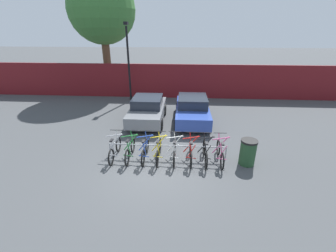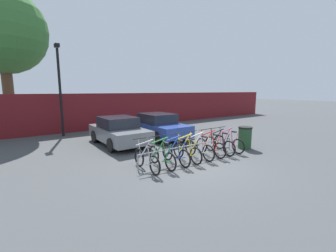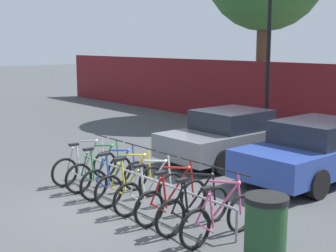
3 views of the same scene
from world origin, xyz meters
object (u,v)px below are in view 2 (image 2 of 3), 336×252
at_px(bicycle_pink, 229,143).
at_px(bike_rack, 191,146).
at_px(trash_bin, 245,138).
at_px(lamp_post, 60,85).
at_px(bicycle_silver, 146,160).
at_px(car_grey, 119,131).
at_px(bicycle_red, 210,147).
at_px(bicycle_white, 199,149).
at_px(bicycle_blue, 175,154).
at_px(bicycle_yellow, 187,152).
at_px(tree_behind_hoarding, 2,31).
at_px(bicycle_black, 219,145).
at_px(car_blue, 158,126).
at_px(bicycle_green, 162,157).

bearing_deg(bicycle_pink, bike_rack, 178.93).
bearing_deg(trash_bin, lamp_post, 128.18).
distance_m(bicycle_silver, car_grey, 4.13).
distance_m(bicycle_red, bicycle_pink, 1.16).
relative_size(bicycle_silver, bicycle_pink, 1.00).
xyz_separation_m(bicycle_white, lamp_post, (-3.53, 7.97, 2.62)).
relative_size(bicycle_silver, car_grey, 0.43).
bearing_deg(bike_rack, bicycle_white, -25.44).
height_order(bicycle_blue, lamp_post, lamp_post).
bearing_deg(bicycle_yellow, tree_behind_hoarding, 118.80).
height_order(bike_rack, bicycle_black, bicycle_black).
bearing_deg(bicycle_white, lamp_post, 116.18).
bearing_deg(tree_behind_hoarding, bicycle_pink, -54.17).
height_order(bicycle_white, car_blue, car_blue).
height_order(bicycle_pink, car_blue, car_blue).
distance_m(bicycle_blue, bicycle_yellow, 0.55).
bearing_deg(bicycle_green, lamp_post, 104.36).
height_order(bicycle_blue, trash_bin, bicycle_blue).
bearing_deg(tree_behind_hoarding, lamp_post, -48.90).
height_order(bicycle_green, car_blue, car_blue).
bearing_deg(car_blue, bicycle_white, -100.98).
relative_size(car_grey, car_blue, 0.93).
relative_size(bicycle_green, bicycle_black, 1.00).
xyz_separation_m(bicycle_red, lamp_post, (-4.18, 7.97, 2.62)).
bearing_deg(bicycle_yellow, car_grey, 106.95).
distance_m(bicycle_white, bicycle_red, 0.64).
relative_size(car_grey, lamp_post, 0.74).
bearing_deg(bicycle_white, car_grey, 114.89).
height_order(bike_rack, bicycle_silver, bicycle_silver).
relative_size(bicycle_blue, bicycle_yellow, 1.00).
relative_size(bicycle_white, car_grey, 0.43).
distance_m(bicycle_white, car_grey, 4.40).
height_order(bicycle_blue, car_grey, car_grey).
distance_m(bicycle_green, bicycle_white, 1.80).
bearing_deg(bicycle_black, tree_behind_hoarding, 126.19).
xyz_separation_m(lamp_post, trash_bin, (6.36, -8.08, -2.48)).
height_order(car_grey, tree_behind_hoarding, tree_behind_hoarding).
bearing_deg(bike_rack, bicycle_yellow, -155.58).
height_order(bicycle_black, car_blue, car_blue).
bearing_deg(trash_bin, bicycle_pink, 173.81).
xyz_separation_m(bicycle_white, tree_behind_hoarding, (-5.98, 10.77, 5.78)).
height_order(bicycle_silver, tree_behind_hoarding, tree_behind_hoarding).
distance_m(bicycle_white, tree_behind_hoarding, 13.61).
bearing_deg(bicycle_blue, lamp_post, 104.92).
bearing_deg(bicycle_silver, bicycle_pink, 1.65).
distance_m(bicycle_red, bicycle_black, 0.57).
xyz_separation_m(bicycle_green, trash_bin, (4.63, -0.11, 0.14)).
bearing_deg(bicycle_red, car_blue, 85.12).
bearing_deg(car_blue, tree_behind_hoarding, 136.37).
distance_m(bike_rack, car_grey, 4.14).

